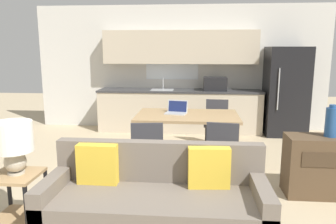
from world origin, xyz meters
TOP-DOWN VIEW (x-y plane):
  - wall_back at (-0.00, 4.63)m, footprint 6.40×0.07m
  - kitchen_counter at (0.01, 4.33)m, footprint 3.48×0.65m
  - refrigerator at (2.19, 4.20)m, footprint 0.81×0.79m
  - dining_table at (0.23, 2.24)m, footprint 1.55×0.99m
  - couch at (-0.00, 0.22)m, footprint 2.07×0.80m
  - side_table at (-1.38, 0.20)m, footprint 0.45×0.45m
  - table_lamp at (-1.38, 0.21)m, footprint 0.37×0.37m
  - credenza at (2.06, 1.23)m, footprint 1.20×0.42m
  - vase at (1.96, 1.24)m, footprint 0.14×0.14m
  - dining_chair_near_right at (0.72, 1.43)m, footprint 0.48×0.48m
  - dining_chair_far_right at (0.73, 3.12)m, footprint 0.45×0.45m
  - dining_chair_near_left at (-0.26, 1.35)m, footprint 0.47×0.47m
  - laptop at (0.06, 2.31)m, footprint 0.37×0.31m

SIDE VIEW (x-z plane):
  - couch at x=0.00m, z-range -0.08..0.76m
  - credenza at x=2.06m, z-range 0.00..0.74m
  - side_table at x=-1.38m, z-range 0.09..0.65m
  - dining_chair_near_right at x=0.72m, z-range 0.06..0.92m
  - dining_chair_far_right at x=0.73m, z-range 0.06..0.92m
  - dining_chair_near_left at x=-0.26m, z-range 0.06..0.92m
  - dining_table at x=0.23m, z-range 0.33..1.10m
  - laptop at x=0.06m, z-range 0.72..0.92m
  - kitchen_counter at x=0.01m, z-range -0.23..1.92m
  - table_lamp at x=-1.38m, z-range 0.62..1.14m
  - refrigerator at x=2.19m, z-range 0.00..1.81m
  - vase at x=1.96m, z-range 0.72..1.11m
  - wall_back at x=0.00m, z-range 0.00..2.70m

